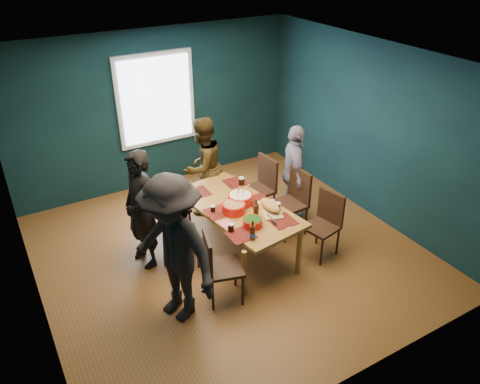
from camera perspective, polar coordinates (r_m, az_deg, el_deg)
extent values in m
cube|color=brown|center=(6.75, -1.40, -7.36)|extent=(5.00, 5.00, 0.01)
cube|color=beige|center=(5.56, -1.75, 15.50)|extent=(5.00, 5.00, 0.01)
cube|color=#0F3033|center=(5.46, -25.24, -3.25)|extent=(0.01, 5.00, 2.70)
cube|color=#0F3033|center=(7.45, 15.69, 7.21)|extent=(0.01, 5.00, 2.70)
cube|color=#0F3033|center=(8.15, -10.18, 9.77)|extent=(5.00, 0.01, 2.70)
cube|color=#0F3033|center=(4.35, 14.77, -10.03)|extent=(5.00, 0.01, 2.70)
cube|color=silver|center=(8.05, -10.23, 11.05)|extent=(1.35, 0.06, 1.55)
cube|color=olive|center=(6.42, -0.24, -1.93)|extent=(1.20, 2.01, 0.05)
cylinder|color=olive|center=(5.85, 0.50, -9.90)|extent=(0.07, 0.07, 0.67)
cylinder|color=olive|center=(6.22, 7.18, -7.37)|extent=(0.07, 0.07, 0.67)
cylinder|color=olive|center=(7.12, -6.65, -2.09)|extent=(0.07, 0.07, 0.67)
cylinder|color=olive|center=(7.43, -0.80, -0.40)|extent=(0.07, 0.07, 0.67)
cube|color=black|center=(6.81, -8.52, -2.35)|extent=(0.58, 0.58, 0.04)
cube|color=black|center=(6.56, -10.04, -1.06)|extent=(0.19, 0.45, 0.50)
cylinder|color=black|center=(6.72, -8.50, -5.45)|extent=(0.03, 0.03, 0.47)
cylinder|color=black|center=(6.92, -6.08, -4.07)|extent=(0.03, 0.03, 0.47)
cylinder|color=black|center=(6.97, -10.63, -4.20)|extent=(0.03, 0.03, 0.47)
cylinder|color=black|center=(7.17, -8.23, -2.91)|extent=(0.03, 0.03, 0.47)
cube|color=black|center=(6.35, -7.16, -5.13)|extent=(0.53, 0.53, 0.04)
cube|color=black|center=(6.20, -9.07, -3.44)|extent=(0.15, 0.42, 0.47)
cylinder|color=black|center=(6.33, -8.42, -8.06)|extent=(0.03, 0.03, 0.44)
cylinder|color=black|center=(6.36, -5.12, -7.59)|extent=(0.03, 0.03, 0.44)
cylinder|color=black|center=(6.63, -8.85, -6.17)|extent=(0.03, 0.03, 0.44)
cylinder|color=black|center=(6.66, -5.70, -5.73)|extent=(0.03, 0.03, 0.44)
cube|color=black|center=(5.73, -1.94, -9.26)|extent=(0.53, 0.53, 0.04)
cube|color=black|center=(5.55, -3.96, -7.50)|extent=(0.16, 0.42, 0.47)
cylinder|color=black|center=(5.72, -3.33, -12.53)|extent=(0.03, 0.03, 0.44)
cylinder|color=black|center=(5.78, 0.33, -11.95)|extent=(0.03, 0.03, 0.44)
cylinder|color=black|center=(6.00, -4.03, -10.23)|extent=(0.03, 0.03, 0.44)
cylinder|color=black|center=(6.05, -0.56, -9.71)|extent=(0.03, 0.03, 0.44)
cube|color=black|center=(7.27, 2.08, 0.18)|extent=(0.49, 0.49, 0.04)
cube|color=black|center=(7.25, 3.41, 2.48)|extent=(0.08, 0.45, 0.49)
cylinder|color=black|center=(7.17, 1.72, -2.63)|extent=(0.03, 0.03, 0.46)
cylinder|color=black|center=(7.37, 4.14, -1.71)|extent=(0.03, 0.03, 0.46)
cylinder|color=black|center=(7.44, -0.04, -1.32)|extent=(0.03, 0.03, 0.46)
cylinder|color=black|center=(7.63, 2.34, -0.47)|extent=(0.03, 0.03, 0.46)
cube|color=black|center=(6.93, 5.92, -1.55)|extent=(0.48, 0.48, 0.04)
cube|color=black|center=(6.91, 7.36, 0.86)|extent=(0.07, 0.46, 0.50)
cylinder|color=black|center=(6.84, 5.56, -4.54)|extent=(0.03, 0.03, 0.46)
cylinder|color=black|center=(7.05, 8.03, -3.53)|extent=(0.03, 0.03, 0.46)
cylinder|color=black|center=(7.09, 3.60, -3.08)|extent=(0.03, 0.03, 0.46)
cylinder|color=black|center=(7.30, 6.05, -2.15)|extent=(0.03, 0.03, 0.46)
cube|color=black|center=(6.55, 9.81, -4.27)|extent=(0.50, 0.50, 0.04)
cube|color=black|center=(6.55, 11.03, -1.79)|extent=(0.13, 0.42, 0.46)
cylinder|color=black|center=(6.48, 9.90, -7.26)|extent=(0.03, 0.03, 0.43)
cylinder|color=black|center=(6.72, 11.81, -5.95)|extent=(0.03, 0.03, 0.43)
cylinder|color=black|center=(6.65, 7.45, -5.94)|extent=(0.03, 0.03, 0.43)
cylinder|color=black|center=(6.89, 9.40, -4.71)|extent=(0.03, 0.03, 0.43)
imported|color=black|center=(6.24, -11.98, -2.19)|extent=(0.51, 0.67, 1.66)
imported|color=black|center=(7.33, -4.57, 3.12)|extent=(0.95, 0.86, 1.59)
imported|color=silver|center=(7.23, 6.61, 2.35)|extent=(0.71, 0.97, 1.53)
imported|color=black|center=(5.28, -8.15, -7.05)|extent=(1.07, 1.37, 1.86)
cylinder|color=red|center=(6.25, -0.77, -1.97)|extent=(0.32, 0.32, 0.13)
cylinder|color=#599B38|center=(6.22, -0.77, -1.51)|extent=(0.28, 0.28, 0.02)
cylinder|color=red|center=(6.44, 0.04, -0.88)|extent=(0.34, 0.34, 0.14)
cylinder|color=#F4E6C7|center=(6.41, 0.04, -0.39)|extent=(0.30, 0.30, 0.02)
cylinder|color=tan|center=(6.40, 0.39, 0.11)|extent=(0.10, 0.19, 0.27)
cylinder|color=tan|center=(6.36, -0.23, -0.07)|extent=(0.09, 0.19, 0.27)
cylinder|color=red|center=(5.97, 1.56, -3.74)|extent=(0.25, 0.25, 0.11)
cylinder|color=#1B4E13|center=(5.95, 1.56, -3.35)|extent=(0.22, 0.22, 0.02)
cube|color=tan|center=(6.33, 3.68, -2.15)|extent=(0.39, 0.55, 0.02)
ellipsoid|color=#B48540|center=(6.29, 3.70, -1.63)|extent=(0.29, 0.43, 0.12)
cube|color=silver|center=(6.13, 3.78, -3.15)|extent=(0.04, 0.20, 0.00)
cylinder|color=black|center=(6.04, 4.15, -3.66)|extent=(0.03, 0.11, 0.02)
sphere|color=#275E15|center=(6.21, 4.25, -2.03)|extent=(0.04, 0.04, 0.04)
sphere|color=#275E15|center=(6.29, 3.70, -1.58)|extent=(0.04, 0.04, 0.04)
sphere|color=#275E15|center=(6.37, 3.16, -1.14)|extent=(0.04, 0.04, 0.04)
cylinder|color=black|center=(6.79, -5.75, 0.29)|extent=(0.14, 0.14, 0.06)
cylinder|color=#599B38|center=(6.77, -5.76, 0.46)|extent=(0.12, 0.12, 0.01)
cylinder|color=#401C0B|center=(5.71, 1.54, -4.97)|extent=(0.07, 0.07, 0.20)
cylinder|color=#401C0B|center=(5.63, 1.55, -3.83)|extent=(0.03, 0.03, 0.08)
cylinder|color=blue|center=(5.73, 1.53, -5.24)|extent=(0.07, 0.07, 0.04)
cylinder|color=#401C0B|center=(6.10, 1.97, -2.41)|extent=(0.07, 0.07, 0.20)
cylinder|color=#401C0B|center=(6.03, 1.99, -1.27)|extent=(0.03, 0.03, 0.08)
cylinder|color=black|center=(5.87, -1.12, -4.36)|extent=(0.08, 0.08, 0.11)
cylinder|color=silver|center=(5.84, -1.12, -3.96)|extent=(0.08, 0.08, 0.02)
cylinder|color=black|center=(6.32, 4.62, -1.78)|extent=(0.07, 0.07, 0.10)
cylinder|color=silver|center=(6.30, 4.64, -1.42)|extent=(0.08, 0.08, 0.02)
cylinder|color=black|center=(6.92, 0.18, 1.33)|extent=(0.08, 0.08, 0.11)
cylinder|color=silver|center=(6.89, 0.18, 1.71)|extent=(0.08, 0.08, 0.02)
cylinder|color=black|center=(6.27, -3.33, -2.06)|extent=(0.06, 0.06, 0.09)
cylinder|color=silver|center=(6.25, -3.34, -1.74)|extent=(0.07, 0.07, 0.01)
cube|color=#EF6764|center=(6.57, 2.57, -0.90)|extent=(0.19, 0.19, 0.00)
cube|color=#EF6764|center=(6.05, -1.70, -3.84)|extent=(0.16, 0.16, 0.00)
cube|color=#EF6764|center=(6.04, 5.57, -4.02)|extent=(0.22, 0.22, 0.00)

